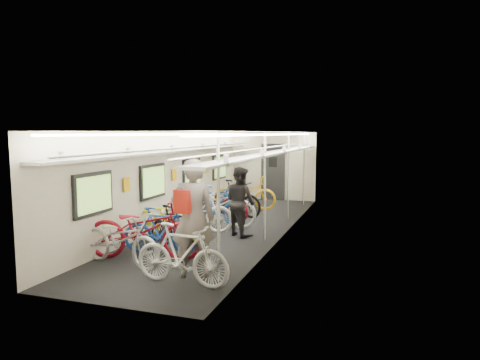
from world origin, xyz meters
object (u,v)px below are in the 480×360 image
Objects in this scene: passenger_near at (193,218)px; bicycle_1 at (162,231)px; bicycle_0 at (121,239)px; backpack at (182,202)px; passenger_mid at (240,201)px.

bicycle_1 is at bearing -64.56° from passenger_near.
bicycle_0 is 4.89× the size of backpack.
passenger_mid is at bearing -38.58° from bicycle_1.
bicycle_0 is at bearing 148.30° from bicycle_1.
bicycle_0 is at bearing 168.68° from backpack.
passenger_mid is 4.23× the size of backpack.
backpack reaches higher than bicycle_1.
backpack is at bearing -150.51° from bicycle_1.
backpack reaches higher than bicycle_0.
passenger_mid reaches higher than bicycle_0.
passenger_mid reaches higher than bicycle_1.
bicycle_0 reaches higher than bicycle_1.
bicycle_1 is at bearing 96.41° from passenger_mid.
bicycle_0 is 3.14m from passenger_mid.
bicycle_1 is at bearing 131.65° from backpack.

